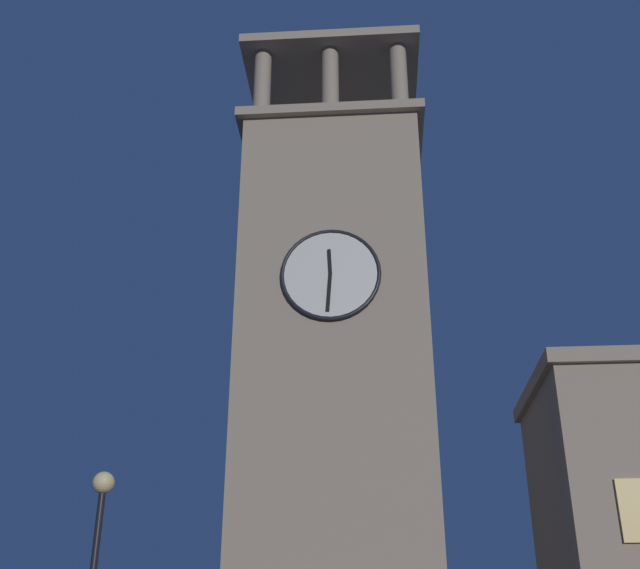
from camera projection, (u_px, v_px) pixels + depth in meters
clocktower at (336, 383)px, 29.86m from camera, size 7.40×7.46×28.22m
street_lamp at (96, 550)px, 15.45m from camera, size 0.44×0.44×5.04m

